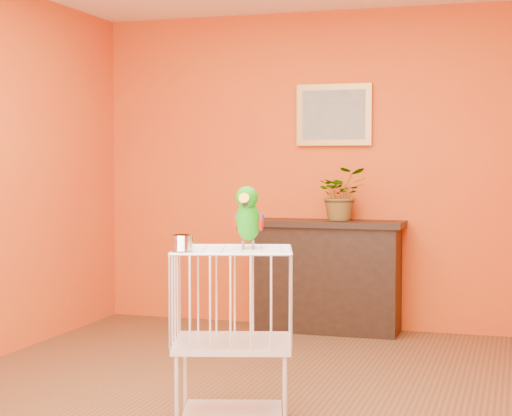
% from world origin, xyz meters
% --- Properties ---
extents(ground, '(4.50, 4.50, 0.00)m').
position_xyz_m(ground, '(0.00, 0.00, 0.00)').
color(ground, brown).
rests_on(ground, ground).
extents(room_shell, '(4.50, 4.50, 4.50)m').
position_xyz_m(room_shell, '(0.00, 0.00, 1.58)').
color(room_shell, '#CD5713').
rests_on(room_shell, ground).
extents(console_cabinet, '(1.21, 0.43, 0.90)m').
position_xyz_m(console_cabinet, '(-0.01, 2.04, 0.45)').
color(console_cabinet, black).
rests_on(console_cabinet, ground).
extents(potted_plant, '(0.52, 0.54, 0.33)m').
position_xyz_m(potted_plant, '(0.10, 2.07, 1.06)').
color(potted_plant, '#26722D').
rests_on(potted_plant, console_cabinet).
extents(framed_picture, '(0.62, 0.04, 0.50)m').
position_xyz_m(framed_picture, '(0.00, 2.22, 1.75)').
color(framed_picture, '#BB8942').
rests_on(framed_picture, room_shell).
extents(birdcage, '(0.70, 0.60, 0.92)m').
position_xyz_m(birdcage, '(0.06, -0.53, 0.48)').
color(birdcage, silver).
rests_on(birdcage, ground).
extents(feed_cup, '(0.11, 0.11, 0.08)m').
position_xyz_m(feed_cup, '(-0.13, -0.74, 0.96)').
color(feed_cup, silver).
rests_on(feed_cup, birdcage).
extents(parrot, '(0.16, 0.29, 0.32)m').
position_xyz_m(parrot, '(0.14, -0.51, 1.08)').
color(parrot, '#59544C').
rests_on(parrot, birdcage).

